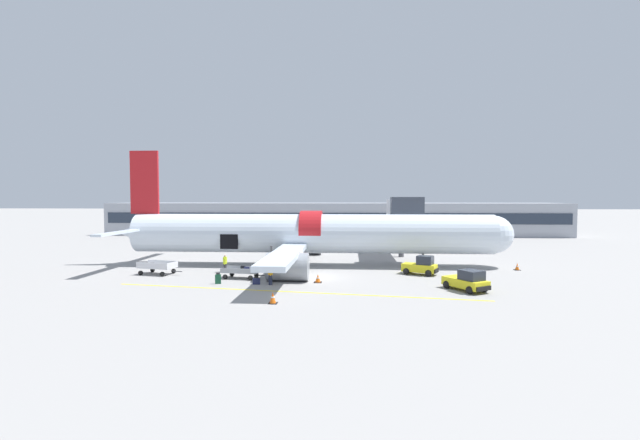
% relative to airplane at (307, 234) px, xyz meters
% --- Properties ---
extents(ground_plane, '(500.00, 500.00, 0.00)m').
position_rel_airplane_xyz_m(ground_plane, '(1.28, -6.07, -3.04)').
color(ground_plane, gray).
extents(apron_marking_line, '(26.67, 3.95, 0.01)m').
position_rel_airplane_xyz_m(apron_marking_line, '(0.06, -12.02, -3.03)').
color(apron_marking_line, yellow).
rests_on(apron_marking_line, ground_plane).
extents(terminal_strip, '(81.57, 12.36, 5.78)m').
position_rel_airplane_xyz_m(terminal_strip, '(1.28, 38.12, -0.15)').
color(terminal_strip, '#9EA3AD').
rests_on(terminal_strip, ground_plane).
extents(jet_bridge_stub, '(3.26, 10.12, 6.71)m').
position_rel_airplane_xyz_m(jet_bridge_stub, '(10.02, 5.99, 2.11)').
color(jet_bridge_stub, '#4C4C51').
rests_on(jet_bridge_stub, ground_plane).
extents(airplane, '(38.77, 30.64, 11.29)m').
position_rel_airplane_xyz_m(airplane, '(0.00, 0.00, 0.00)').
color(airplane, silver).
rests_on(airplane, ground_plane).
extents(baggage_tug_lead, '(3.18, 2.49, 1.65)m').
position_rel_airplane_xyz_m(baggage_tug_lead, '(10.30, -4.49, -2.34)').
color(baggage_tug_lead, yellow).
rests_on(baggage_tug_lead, ground_plane).
extents(baggage_tug_mid, '(2.93, 3.55, 1.52)m').
position_rel_airplane_xyz_m(baggage_tug_mid, '(12.46, -10.80, -2.37)').
color(baggage_tug_mid, yellow).
rests_on(baggage_tug_mid, ground_plane).
extents(baggage_cart_loading, '(4.07, 2.06, 1.01)m').
position_rel_airplane_xyz_m(baggage_cart_loading, '(-4.64, -7.21, -2.55)').
color(baggage_cart_loading, '#999BA0').
rests_on(baggage_cart_loading, ground_plane).
extents(baggage_cart_queued, '(4.05, 2.40, 1.11)m').
position_rel_airplane_xyz_m(baggage_cart_queued, '(-12.32, -5.84, -2.47)').
color(baggage_cart_queued, silver).
rests_on(baggage_cart_queued, ground_plane).
extents(ground_crew_loader_a, '(0.46, 0.54, 1.57)m').
position_rel_airplane_xyz_m(ground_crew_loader_a, '(-1.97, -4.47, -2.21)').
color(ground_crew_loader_a, black).
rests_on(ground_crew_loader_a, ground_plane).
extents(ground_crew_loader_b, '(0.38, 0.54, 1.57)m').
position_rel_airplane_xyz_m(ground_crew_loader_b, '(-6.87, -4.38, -2.21)').
color(ground_crew_loader_b, '#2D2D33').
rests_on(ground_crew_loader_b, ground_plane).
extents(ground_crew_driver, '(0.43, 0.56, 1.60)m').
position_rel_airplane_xyz_m(ground_crew_driver, '(-1.83, -9.67, -2.19)').
color(ground_crew_driver, '#1E2338').
rests_on(ground_crew_driver, ground_plane).
extents(ground_crew_supervisor, '(0.54, 0.38, 1.55)m').
position_rel_airplane_xyz_m(ground_crew_supervisor, '(-0.27, -4.83, -2.22)').
color(ground_crew_supervisor, '#2D2D33').
rests_on(ground_crew_supervisor, ground_plane).
extents(suitcase_on_tarmac_upright, '(0.54, 0.20, 0.60)m').
position_rel_airplane_xyz_m(suitcase_on_tarmac_upright, '(-2.92, -9.58, -2.79)').
color(suitcase_on_tarmac_upright, '#1E2347').
rests_on(suitcase_on_tarmac_upright, ground_plane).
extents(suitcase_on_tarmac_spare, '(0.48, 0.30, 0.84)m').
position_rel_airplane_xyz_m(suitcase_on_tarmac_spare, '(-5.91, -9.57, -2.67)').
color(suitcase_on_tarmac_spare, '#14472D').
rests_on(suitcase_on_tarmac_spare, ground_plane).
extents(safety_cone_nose, '(0.53, 0.53, 0.65)m').
position_rel_airplane_xyz_m(safety_cone_nose, '(19.49, -1.55, -2.73)').
color(safety_cone_nose, black).
rests_on(safety_cone_nose, ground_plane).
extents(safety_cone_engine_left, '(0.56, 0.56, 0.73)m').
position_rel_airplane_xyz_m(safety_cone_engine_left, '(-0.63, -15.40, -2.70)').
color(safety_cone_engine_left, black).
rests_on(safety_cone_engine_left, ground_plane).
extents(safety_cone_wingtip, '(0.61, 0.61, 0.65)m').
position_rel_airplane_xyz_m(safety_cone_wingtip, '(1.70, -8.52, -2.73)').
color(safety_cone_wingtip, black).
rests_on(safety_cone_wingtip, ground_plane).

